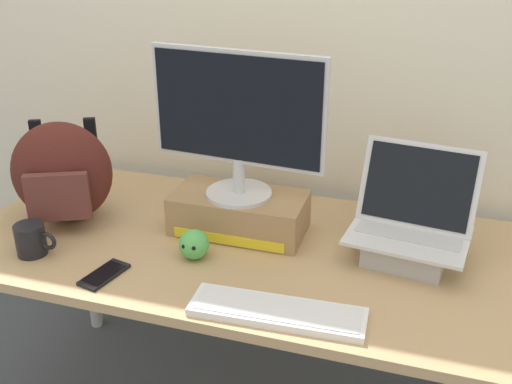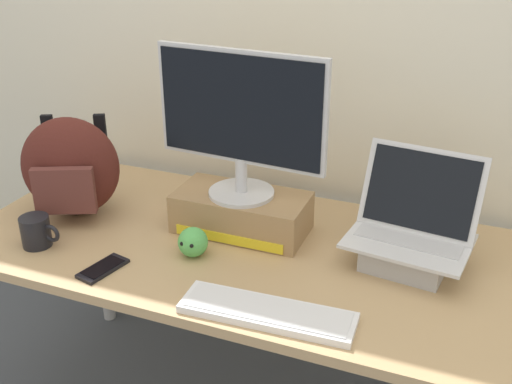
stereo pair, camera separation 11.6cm
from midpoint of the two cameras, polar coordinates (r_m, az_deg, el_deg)
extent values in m
cube|color=silver|center=(2.08, 2.58, 15.62)|extent=(7.00, 0.10, 2.60)
cube|color=tan|center=(1.83, -1.82, -5.54)|extent=(1.77, 0.79, 0.03)
cylinder|color=#B2B2B7|center=(2.61, -16.67, -5.74)|extent=(0.05, 0.05, 0.69)
cube|color=#9E7A51|center=(1.89, -3.35, -1.98)|extent=(0.41, 0.20, 0.12)
cube|color=yellow|center=(1.82, -4.47, -4.54)|extent=(0.35, 0.00, 0.03)
cylinder|color=silver|center=(1.86, -3.40, -0.13)|extent=(0.20, 0.20, 0.01)
cylinder|color=silver|center=(1.83, -3.45, 1.57)|extent=(0.04, 0.04, 0.11)
cube|color=silver|center=(1.76, -3.63, 7.82)|extent=(0.53, 0.06, 0.33)
cube|color=black|center=(1.75, -3.78, 7.72)|extent=(0.51, 0.04, 0.31)
cube|color=#ADADB2|center=(1.79, 12.12, -5.18)|extent=(0.24, 0.23, 0.07)
cube|color=silver|center=(1.77, 12.24, -4.02)|extent=(0.36, 0.29, 0.01)
cube|color=#B7B7BC|center=(1.78, 12.40, -3.57)|extent=(0.31, 0.17, 0.00)
cube|color=silver|center=(1.78, 13.19, 0.52)|extent=(0.34, 0.14, 0.23)
cube|color=black|center=(1.78, 13.16, 0.52)|extent=(0.31, 0.12, 0.20)
cube|color=white|center=(1.54, -0.19, -11.20)|extent=(0.45, 0.14, 0.02)
cube|color=silver|center=(1.53, -0.19, -10.86)|extent=(0.42, 0.12, 0.00)
ellipsoid|color=#4C1E19|center=(2.02, -19.26, 1.70)|extent=(0.36, 0.30, 0.33)
cube|color=brown|center=(1.94, -19.70, -0.46)|extent=(0.18, 0.10, 0.15)
cube|color=black|center=(2.13, -21.05, 3.09)|extent=(0.04, 0.03, 0.25)
cube|color=black|center=(2.09, -16.54, 3.39)|extent=(0.04, 0.03, 0.25)
cylinder|color=black|center=(1.90, -21.99, -4.17)|extent=(0.09, 0.09, 0.09)
torus|color=black|center=(1.87, -20.63, -4.35)|extent=(0.06, 0.01, 0.06)
cube|color=black|center=(1.75, -15.89, -7.48)|extent=(0.10, 0.16, 0.01)
cube|color=black|center=(1.75, -15.91, -7.32)|extent=(0.08, 0.13, 0.00)
sphere|color=#56B256|center=(1.76, -7.71, -4.91)|extent=(0.09, 0.09, 0.09)
sphere|color=black|center=(1.74, -8.71, -5.10)|extent=(0.01, 0.01, 0.01)
sphere|color=black|center=(1.72, -7.78, -5.27)|extent=(0.01, 0.01, 0.01)
camera|label=1|loc=(0.06, -91.91, -0.90)|focal=42.76mm
camera|label=2|loc=(0.06, 88.09, 0.90)|focal=42.76mm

